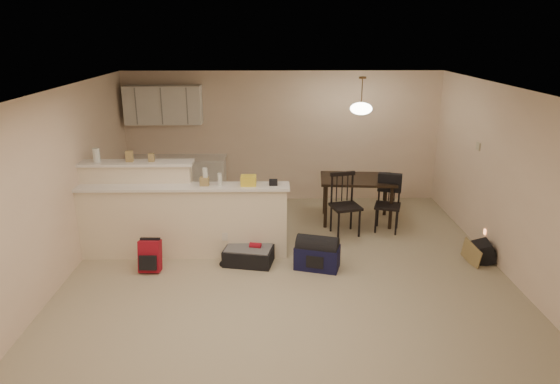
{
  "coord_description": "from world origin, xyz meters",
  "views": [
    {
      "loc": [
        -0.22,
        -5.94,
        3.21
      ],
      "look_at": [
        -0.1,
        0.7,
        1.05
      ],
      "focal_mm": 32.0,
      "sensor_mm": 36.0,
      "label": 1
    }
  ],
  "objects_px": {
    "black_daypack": "(483,252)",
    "suitcase": "(249,256)",
    "pendant_lamp": "(361,108)",
    "navy_duffel": "(317,257)",
    "dining_table": "(357,183)",
    "red_backpack": "(150,256)",
    "dining_chair_far": "(388,204)",
    "dining_chair_near": "(346,205)"
  },
  "relations": [
    {
      "from": "black_daypack",
      "to": "suitcase",
      "type": "bearing_deg",
      "value": 97.01
    },
    {
      "from": "pendant_lamp",
      "to": "navy_duffel",
      "type": "bearing_deg",
      "value": -114.94
    },
    {
      "from": "dining_table",
      "to": "suitcase",
      "type": "height_order",
      "value": "dining_table"
    },
    {
      "from": "pendant_lamp",
      "to": "suitcase",
      "type": "distance_m",
      "value": 3.09
    },
    {
      "from": "pendant_lamp",
      "to": "red_backpack",
      "type": "bearing_deg",
      "value": -149.76
    },
    {
      "from": "red_backpack",
      "to": "suitcase",
      "type": "bearing_deg",
      "value": 10.98
    },
    {
      "from": "dining_table",
      "to": "navy_duffel",
      "type": "bearing_deg",
      "value": -110.14
    },
    {
      "from": "dining_chair_far",
      "to": "suitcase",
      "type": "relative_size",
      "value": 1.37
    },
    {
      "from": "suitcase",
      "to": "red_backpack",
      "type": "xyz_separation_m",
      "value": [
        -1.36,
        -0.2,
        0.11
      ]
    },
    {
      "from": "suitcase",
      "to": "navy_duffel",
      "type": "bearing_deg",
      "value": 1.3
    },
    {
      "from": "dining_chair_near",
      "to": "red_backpack",
      "type": "distance_m",
      "value": 3.18
    },
    {
      "from": "navy_duffel",
      "to": "black_daypack",
      "type": "distance_m",
      "value": 2.44
    },
    {
      "from": "navy_duffel",
      "to": "black_daypack",
      "type": "relative_size",
      "value": 1.86
    },
    {
      "from": "dining_chair_near",
      "to": "red_backpack",
      "type": "relative_size",
      "value": 2.31
    },
    {
      "from": "dining_chair_far",
      "to": "dining_table",
      "type": "bearing_deg",
      "value": 151.26
    },
    {
      "from": "dining_chair_far",
      "to": "navy_duffel",
      "type": "distance_m",
      "value": 1.9
    },
    {
      "from": "dining_chair_far",
      "to": "suitcase",
      "type": "xyz_separation_m",
      "value": [
        -2.26,
        -1.2,
        -0.35
      ]
    },
    {
      "from": "dining_table",
      "to": "navy_duffel",
      "type": "distance_m",
      "value": 2.08
    },
    {
      "from": "dining_chair_far",
      "to": "black_daypack",
      "type": "height_order",
      "value": "dining_chair_far"
    },
    {
      "from": "dining_chair_far",
      "to": "red_backpack",
      "type": "bearing_deg",
      "value": -141.53
    },
    {
      "from": "pendant_lamp",
      "to": "dining_table",
      "type": "bearing_deg",
      "value": 90.0
    },
    {
      "from": "dining_chair_far",
      "to": "black_daypack",
      "type": "xyz_separation_m",
      "value": [
        1.15,
        -1.2,
        -0.32
      ]
    },
    {
      "from": "dining_table",
      "to": "red_backpack",
      "type": "xyz_separation_m",
      "value": [
        -3.18,
        -1.85,
        -0.47
      ]
    },
    {
      "from": "navy_duffel",
      "to": "dining_table",
      "type": "bearing_deg",
      "value": 81.48
    },
    {
      "from": "dining_chair_far",
      "to": "suitcase",
      "type": "distance_m",
      "value": 2.58
    },
    {
      "from": "dining_chair_near",
      "to": "black_daypack",
      "type": "distance_m",
      "value": 2.17
    },
    {
      "from": "suitcase",
      "to": "navy_duffel",
      "type": "xyz_separation_m",
      "value": [
        0.97,
        -0.17,
        0.05
      ]
    },
    {
      "from": "red_backpack",
      "to": "navy_duffel",
      "type": "bearing_deg",
      "value": 3.28
    },
    {
      "from": "pendant_lamp",
      "to": "dining_chair_far",
      "type": "bearing_deg",
      "value": -46.08
    },
    {
      "from": "dining_chair_far",
      "to": "black_daypack",
      "type": "bearing_deg",
      "value": -28.9
    },
    {
      "from": "suitcase",
      "to": "black_daypack",
      "type": "bearing_deg",
      "value": 11.27
    },
    {
      "from": "pendant_lamp",
      "to": "dining_chair_far",
      "type": "xyz_separation_m",
      "value": [
        0.44,
        -0.46,
        -1.52
      ]
    },
    {
      "from": "navy_duffel",
      "to": "dining_chair_far",
      "type": "bearing_deg",
      "value": 63.17
    },
    {
      "from": "dining_chair_far",
      "to": "suitcase",
      "type": "height_order",
      "value": "dining_chair_far"
    },
    {
      "from": "red_backpack",
      "to": "dining_table",
      "type": "bearing_deg",
      "value": 32.75
    },
    {
      "from": "black_daypack",
      "to": "dining_chair_far",
      "type": "bearing_deg",
      "value": 50.77
    },
    {
      "from": "dining_chair_near",
      "to": "red_backpack",
      "type": "bearing_deg",
      "value": -170.66
    },
    {
      "from": "dining_table",
      "to": "suitcase",
      "type": "relative_size",
      "value": 1.95
    },
    {
      "from": "suitcase",
      "to": "dining_table",
      "type": "bearing_deg",
      "value": 53.48
    },
    {
      "from": "pendant_lamp",
      "to": "red_backpack",
      "type": "xyz_separation_m",
      "value": [
        -3.18,
        -1.85,
        -1.77
      ]
    },
    {
      "from": "pendant_lamp",
      "to": "black_daypack",
      "type": "bearing_deg",
      "value": -46.19
    },
    {
      "from": "pendant_lamp",
      "to": "suitcase",
      "type": "height_order",
      "value": "pendant_lamp"
    }
  ]
}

